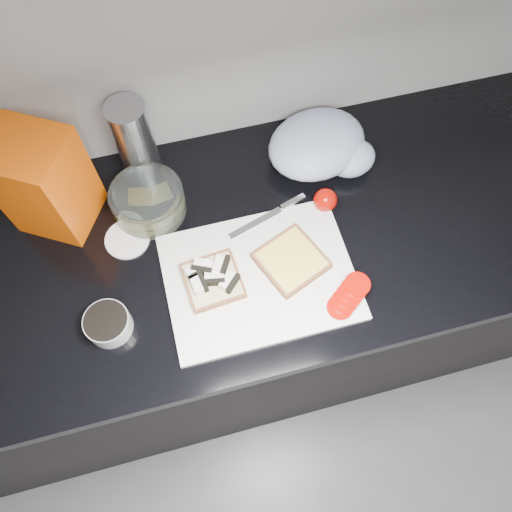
# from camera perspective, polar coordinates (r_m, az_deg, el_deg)

# --- Properties ---
(base_cabinet) EXTENTS (3.50, 0.60, 0.86)m
(base_cabinet) POSITION_cam_1_polar(r_m,az_deg,el_deg) (1.55, -4.69, -6.75)
(base_cabinet) COLOR black
(base_cabinet) RESTS_ON ground
(countertop) EXTENTS (3.50, 0.64, 0.04)m
(countertop) POSITION_cam_1_polar(r_m,az_deg,el_deg) (1.13, -6.36, 0.72)
(countertop) COLOR black
(countertop) RESTS_ON base_cabinet
(cutting_board) EXTENTS (0.40, 0.30, 0.01)m
(cutting_board) POSITION_cam_1_polar(r_m,az_deg,el_deg) (1.07, 0.41, -2.43)
(cutting_board) COLOR white
(cutting_board) RESTS_ON countertop
(bread_left) EXTENTS (0.13, 0.13, 0.04)m
(bread_left) POSITION_cam_1_polar(r_m,az_deg,el_deg) (1.05, -5.04, -2.64)
(bread_left) COLOR beige
(bread_left) RESTS_ON cutting_board
(bread_right) EXTENTS (0.17, 0.17, 0.02)m
(bread_right) POSITION_cam_1_polar(r_m,az_deg,el_deg) (1.07, 4.04, -0.52)
(bread_right) COLOR beige
(bread_right) RESTS_ON cutting_board
(tomato_slices) EXTENTS (0.11, 0.10, 0.02)m
(tomato_slices) POSITION_cam_1_polar(r_m,az_deg,el_deg) (1.05, 10.53, -4.50)
(tomato_slices) COLOR #A80C03
(tomato_slices) RESTS_ON cutting_board
(knife) EXTENTS (0.19, 0.07, 0.01)m
(knife) POSITION_cam_1_polar(r_m,az_deg,el_deg) (1.14, 2.43, 5.19)
(knife) COLOR silver
(knife) RESTS_ON cutting_board
(seed_tub) EXTENTS (0.09, 0.09, 0.05)m
(seed_tub) POSITION_cam_1_polar(r_m,az_deg,el_deg) (1.06, -16.57, -7.40)
(seed_tub) COLOR #A9AEAE
(seed_tub) RESTS_ON countertop
(tub_lid) EXTENTS (0.11, 0.11, 0.01)m
(tub_lid) POSITION_cam_1_polar(r_m,az_deg,el_deg) (1.15, -14.49, 1.87)
(tub_lid) COLOR white
(tub_lid) RESTS_ON countertop
(glass_bowl) EXTENTS (0.16, 0.16, 0.07)m
(glass_bowl) POSITION_cam_1_polar(r_m,az_deg,el_deg) (1.15, -12.21, 6.13)
(glass_bowl) COLOR silver
(glass_bowl) RESTS_ON countertop
(bread_bag) EXTENTS (0.21, 0.20, 0.24)m
(bread_bag) POSITION_cam_1_polar(r_m,az_deg,el_deg) (1.14, -23.02, 7.73)
(bread_bag) COLOR #EE4403
(bread_bag) RESTS_ON countertop
(steel_canister) EXTENTS (0.09, 0.09, 0.21)m
(steel_canister) POSITION_cam_1_polar(r_m,az_deg,el_deg) (1.17, -13.69, 12.71)
(steel_canister) COLOR #AFAFB4
(steel_canister) RESTS_ON countertop
(grocery_bag) EXTENTS (0.28, 0.25, 0.10)m
(grocery_bag) POSITION_cam_1_polar(r_m,az_deg,el_deg) (1.21, 7.53, 12.35)
(grocery_bag) COLOR silver
(grocery_bag) RESTS_ON countertop
(whole_tomatoes) EXTENTS (0.05, 0.05, 0.05)m
(whole_tomatoes) POSITION_cam_1_polar(r_m,az_deg,el_deg) (1.15, 7.92, 6.35)
(whole_tomatoes) COLOR #A80C03
(whole_tomatoes) RESTS_ON countertop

